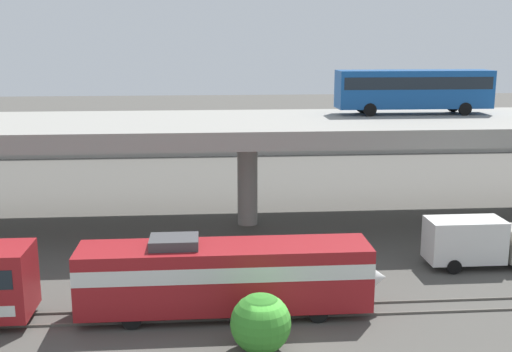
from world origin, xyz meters
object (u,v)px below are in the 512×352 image
Objects in this scene: transit_bus_on_overpass at (414,88)px; parked_car_0 at (225,132)px; train_locomotive at (239,273)px; parked_car_7 at (406,128)px; parked_car_2 at (136,131)px; parked_car_4 at (37,130)px; service_truck_west at (478,241)px; parked_car_3 at (79,132)px; parked_car_1 at (326,126)px; parked_car_6 at (234,125)px; parked_car_5 at (28,127)px.

parked_car_0 is (-13.83, 29.40, -7.58)m from transit_bus_on_overpass.
train_locomotive is 54.81m from parked_car_7.
parked_car_2 is (-10.25, 48.93, 0.22)m from train_locomotive.
service_truck_west is at bearing 129.78° from parked_car_4.
parked_car_0 is at bearing -64.82° from transit_bus_on_overpass.
parked_car_0 and parked_car_7 have the same top height.
parked_car_1 is at bearing 5.03° from parked_car_3.
train_locomotive reaches higher than parked_car_7.
parked_car_2 and parked_car_4 have the same top height.
parked_car_2 is at bearing -179.60° from parked_car_7.
parked_car_2 is (-11.02, 1.20, -0.00)m from parked_car_0.
service_truck_west is 50.05m from parked_car_2.
parked_car_7 reaches higher than service_truck_west.
parked_car_1 is 12.23m from parked_car_6.
parked_car_6 is (-12.81, 47.72, 0.78)m from service_truck_west.
parked_car_7 is (9.92, -2.79, 0.00)m from parked_car_1.
train_locomotive reaches higher than parked_car_0.
parked_car_4 and parked_car_6 have the same top height.
transit_bus_on_overpass is 2.60× the size of parked_car_3.
parked_car_5 is at bearing -59.10° from parked_car_4.
parked_car_4 is (-37.09, -0.93, 0.00)m from parked_car_1.
transit_bus_on_overpass is 2.94× the size of parked_car_1.
parked_car_4 is at bearing -178.57° from parked_car_1.
parked_car_5 is (-39.06, 2.37, 0.00)m from parked_car_1.
train_locomotive reaches higher than service_truck_west.
parked_car_7 is at bearing -15.71° from parked_car_1.
parked_car_2 and parked_car_3 have the same top height.
parked_car_5 is 49.25m from parked_car_7.
service_truck_west is 1.62× the size of parked_car_5.
parked_car_3 is 9.19m from parked_car_5.
parked_car_7 is (48.98, -5.16, -0.00)m from parked_car_5.
parked_car_3 is 1.09× the size of parked_car_6.
train_locomotive is 59.71m from parked_car_5.
train_locomotive is at bearing -65.49° from parked_car_5.
parked_car_7 is at bearing 0.40° from parked_car_2.
parked_car_6 reaches higher than service_truck_west.
parked_car_5 is (-7.62, 5.14, -0.00)m from parked_car_3.
parked_car_0 is 1.06× the size of parked_car_6.
parked_car_1 is 31.56m from parked_car_3.
parked_car_1 is 24.72m from parked_car_2.
train_locomotive is 55.90m from parked_car_4.
parked_car_7 is (22.07, -4.24, -0.00)m from parked_car_6.
parked_car_6 is (12.39, 4.48, -0.00)m from parked_car_2.
parked_car_2 is 1.07× the size of parked_car_6.
parked_car_2 is at bearing 19.90° from parked_car_6.
parked_car_0 is 26.38m from parked_car_5.
parked_car_4 is (-5.65, 1.84, -0.00)m from parked_car_3.
parked_car_2 is 6.90m from parked_car_3.
transit_bus_on_overpass reaches higher than parked_car_7.
parked_car_1 is 37.10m from parked_car_4.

